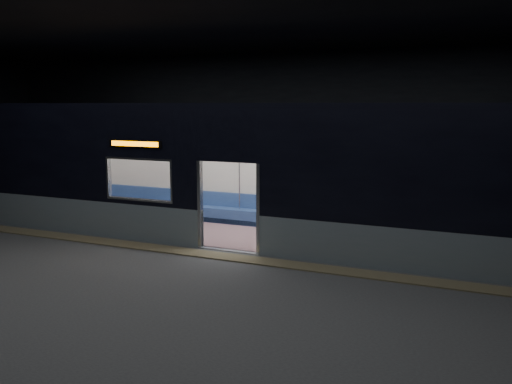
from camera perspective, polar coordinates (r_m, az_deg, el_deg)
The scene contains 7 objects.
station_floor at distance 11.59m, azimuth -5.17°, elevation -7.51°, with size 24.00×14.00×0.01m, color #47494C.
station_envelope at distance 11.10m, azimuth -5.45°, elevation 10.95°, with size 24.00×14.00×5.00m.
tactile_strip at distance 12.04m, azimuth -3.91°, elevation -6.74°, with size 22.80×0.50×0.03m, color #8C7F59.
metro_car at distance 13.46m, azimuth -0.09°, elevation 2.93°, with size 18.00×3.04×3.35m.
passenger at distance 13.84m, azimuth 10.49°, elevation -1.45°, with size 0.40×0.69×1.37m.
handbag at distance 13.66m, azimuth 10.07°, elevation -2.06°, with size 0.30×0.25×0.15m, color black.
transit_map at distance 14.20m, azimuth 8.02°, elevation 1.80°, with size 1.11×0.03×0.72m, color white.
Camera 1 is at (5.36, -9.72, 3.33)m, focal length 38.00 mm.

